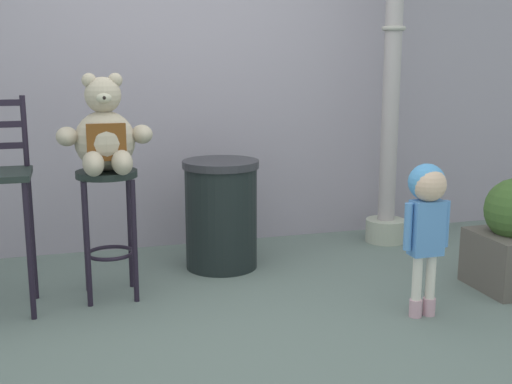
% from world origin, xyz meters
% --- Properties ---
extents(ground_plane, '(24.00, 24.00, 0.00)m').
position_xyz_m(ground_plane, '(0.00, 0.00, 0.00)').
color(ground_plane, slate).
extents(building_wall, '(7.62, 0.30, 3.43)m').
position_xyz_m(building_wall, '(0.00, 1.89, 1.71)').
color(building_wall, '#9A8F9D').
rests_on(building_wall, ground_plane).
extents(bar_stool_with_teddy, '(0.36, 0.36, 0.78)m').
position_xyz_m(bar_stool_with_teddy, '(-0.60, 0.74, 0.55)').
color(bar_stool_with_teddy, '#1E2725').
rests_on(bar_stool_with_teddy, ground_plane).
extents(teddy_bear, '(0.55, 0.49, 0.57)m').
position_xyz_m(teddy_bear, '(-0.60, 0.71, 0.99)').
color(teddy_bear, tan).
rests_on(teddy_bear, bar_stool_with_teddy).
extents(child_walking, '(0.28, 0.22, 0.87)m').
position_xyz_m(child_walking, '(1.06, -0.07, 0.63)').
color(child_walking, '#CE9EAC').
rests_on(child_walking, ground_plane).
extents(trash_bin, '(0.53, 0.53, 0.75)m').
position_xyz_m(trash_bin, '(0.18, 1.11, 0.38)').
color(trash_bin, black).
rests_on(trash_bin, ground_plane).
extents(lamppost, '(0.31, 0.31, 2.87)m').
position_xyz_m(lamppost, '(1.58, 1.37, 1.14)').
color(lamppost, '#ACB09C').
rests_on(lamppost, ground_plane).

